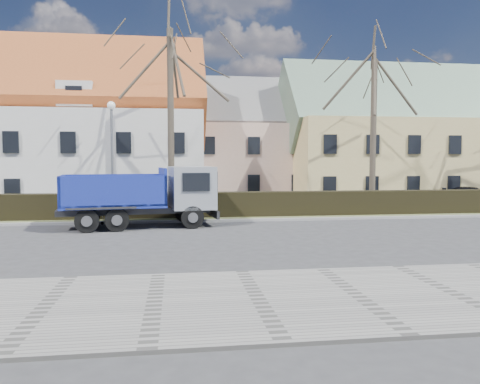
{
  "coord_description": "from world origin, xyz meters",
  "views": [
    {
      "loc": [
        -1.74,
        -18.31,
        3.09
      ],
      "look_at": [
        1.15,
        2.77,
        1.6
      ],
      "focal_mm": 35.0,
      "sensor_mm": 36.0,
      "label": 1
    }
  ],
  "objects": [
    {
      "name": "curb_far",
      "position": [
        0.0,
        4.6,
        0.06
      ],
      "size": [
        80.0,
        0.3,
        0.12
      ],
      "primitive_type": "cube",
      "color": "gray",
      "rests_on": "ground"
    },
    {
      "name": "hedge",
      "position": [
        0.0,
        6.0,
        0.65
      ],
      "size": [
        60.0,
        0.9,
        1.3
      ],
      "primitive_type": "cube",
      "color": "black",
      "rests_on": "ground"
    },
    {
      "name": "streetlight",
      "position": [
        -5.05,
        7.0,
        3.09
      ],
      "size": [
        0.48,
        0.48,
        6.18
      ],
      "primitive_type": null,
      "color": "gray",
      "rests_on": "ground"
    },
    {
      "name": "tree_2",
      "position": [
        10.0,
        8.5,
        5.5
      ],
      "size": [
        8.0,
        8.0,
        11.0
      ],
      "primitive_type": null,
      "color": "#41382D",
      "rests_on": "ground"
    },
    {
      "name": "parked_car_a",
      "position": [
        -4.34,
        9.57,
        0.63
      ],
      "size": [
        3.99,
        2.52,
        1.27
      ],
      "primitive_type": "imported",
      "rotation": [
        0.0,
        0.0,
        1.27
      ],
      "color": "black",
      "rests_on": "ground"
    },
    {
      "name": "building_white",
      "position": [
        -13.0,
        16.0,
        4.75
      ],
      "size": [
        26.8,
        10.8,
        9.5
      ],
      "primitive_type": null,
      "color": "silver",
      "rests_on": "ground"
    },
    {
      "name": "ground",
      "position": [
        0.0,
        0.0,
        0.0
      ],
      "size": [
        120.0,
        120.0,
        0.0
      ],
      "primitive_type": "plane",
      "color": "#353537"
    },
    {
      "name": "sidewalk_near",
      "position": [
        0.0,
        -8.5,
        0.04
      ],
      "size": [
        80.0,
        5.0,
        0.08
      ],
      "primitive_type": "cube",
      "color": "gray",
      "rests_on": "ground"
    },
    {
      "name": "tree_1",
      "position": [
        -2.0,
        8.5,
        6.33
      ],
      "size": [
        9.2,
        9.2,
        12.65
      ],
      "primitive_type": null,
      "color": "#41382D",
      "rests_on": "ground"
    },
    {
      "name": "building_yellow",
      "position": [
        16.0,
        17.0,
        4.25
      ],
      "size": [
        18.8,
        10.8,
        8.5
      ],
      "primitive_type": null,
      "color": "#CFB872",
      "rests_on": "ground"
    },
    {
      "name": "cart_frame",
      "position": [
        -5.55,
        4.32,
        0.3
      ],
      "size": [
        0.68,
        0.41,
        0.61
      ],
      "primitive_type": null,
      "rotation": [
        0.0,
        0.0,
        -0.04
      ],
      "color": "silver",
      "rests_on": "ground"
    },
    {
      "name": "dump_truck",
      "position": [
        -3.6,
        3.23,
        1.43
      ],
      "size": [
        7.42,
        3.59,
        2.85
      ],
      "primitive_type": null,
      "rotation": [
        0.0,
        0.0,
        0.14
      ],
      "color": "navy",
      "rests_on": "ground"
    },
    {
      "name": "grass_strip",
      "position": [
        0.0,
        6.2,
        0.05
      ],
      "size": [
        80.0,
        3.0,
        0.1
      ],
      "primitive_type": "cube",
      "color": "#525A33",
      "rests_on": "ground"
    },
    {
      "name": "parked_car_b",
      "position": [
        18.54,
        11.28,
        0.6
      ],
      "size": [
        4.47,
        3.28,
        1.2
      ],
      "primitive_type": "imported",
      "rotation": [
        0.0,
        0.0,
        1.14
      ],
      "color": "black",
      "rests_on": "ground"
    },
    {
      "name": "building_pink",
      "position": [
        4.0,
        20.0,
        4.0
      ],
      "size": [
        10.8,
        8.8,
        8.0
      ],
      "primitive_type": null,
      "color": "#D0A793",
      "rests_on": "ground"
    }
  ]
}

